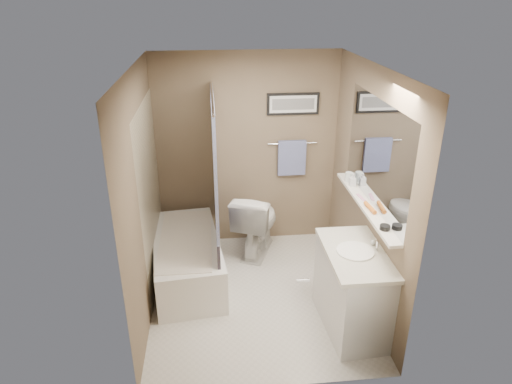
{
  "coord_description": "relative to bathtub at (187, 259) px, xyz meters",
  "views": [
    {
      "loc": [
        -0.43,
        -4.01,
        3.02
      ],
      "look_at": [
        0.0,
        0.15,
        1.15
      ],
      "focal_mm": 32.0,
      "sensor_mm": 36.0,
      "label": 1
    }
  ],
  "objects": [
    {
      "name": "curtain_rod",
      "position": [
        0.35,
        0.1,
        1.8
      ],
      "size": [
        0.02,
        1.55,
        0.02
      ],
      "primitive_type": "cylinder",
      "rotation": [
        1.57,
        0.0,
        0.0
      ],
      "color": "silver",
      "rests_on": "wall_left"
    },
    {
      "name": "art_mat",
      "position": [
        1.3,
        0.82,
        1.53
      ],
      "size": [
        0.56,
        0.0,
        0.2
      ],
      "primitive_type": "cube",
      "color": "white",
      "rests_on": "art_frame"
    },
    {
      "name": "ground",
      "position": [
        0.75,
        -0.4,
        -0.25
      ],
      "size": [
        2.5,
        2.5,
        0.0
      ],
      "primitive_type": "plane",
      "color": "silver",
      "rests_on": "ground"
    },
    {
      "name": "mirror",
      "position": [
        1.84,
        -0.55,
        1.37
      ],
      "size": [
        0.02,
        1.6,
        1.0
      ],
      "primitive_type": "cube",
      "color": "silver",
      "rests_on": "wall_right"
    },
    {
      "name": "toilet",
      "position": [
        0.83,
        0.5,
        0.16
      ],
      "size": [
        0.72,
        0.91,
        0.82
      ],
      "primitive_type": "imported",
      "rotation": [
        0.0,
        0.0,
        2.77
      ],
      "color": "white",
      "rests_on": "ground"
    },
    {
      "name": "vanity",
      "position": [
        1.6,
        -0.98,
        0.15
      ],
      "size": [
        0.56,
        0.93,
        0.8
      ],
      "primitive_type": "cube",
      "rotation": [
        0.0,
        0.0,
        0.06
      ],
      "color": "silver",
      "rests_on": "ground"
    },
    {
      "name": "soap_bottle",
      "position": [
        1.79,
        -0.11,
        0.93
      ],
      "size": [
        0.06,
        0.06,
        0.14
      ],
      "primitive_type": "imported",
      "rotation": [
        0.0,
        0.0,
        0.02
      ],
      "color": "#999999",
      "rests_on": "shelf"
    },
    {
      "name": "shelf",
      "position": [
        1.79,
        -0.55,
        0.85
      ],
      "size": [
        0.12,
        1.6,
        0.03
      ],
      "primitive_type": "cube",
      "color": "silver",
      "rests_on": "wall_right"
    },
    {
      "name": "pink_comb",
      "position": [
        1.79,
        -0.42,
        0.87
      ],
      "size": [
        0.05,
        0.16,
        0.01
      ],
      "primitive_type": "cube",
      "rotation": [
        0.0,
        0.0,
        0.13
      ],
      "color": "pink",
      "rests_on": "shelf"
    },
    {
      "name": "wall_right",
      "position": [
        1.83,
        -0.4,
        0.95
      ],
      "size": [
        0.04,
        2.5,
        2.4
      ],
      "primitive_type": "cube",
      "color": "brown",
      "rests_on": "ground"
    },
    {
      "name": "glass_jar",
      "position": [
        1.79,
        0.01,
        0.92
      ],
      "size": [
        0.08,
        0.08,
        0.1
      ],
      "primitive_type": "cylinder",
      "color": "silver",
      "rests_on": "shelf"
    },
    {
      "name": "curtain_upper",
      "position": [
        0.35,
        0.1,
        1.15
      ],
      "size": [
        0.03,
        1.45,
        1.28
      ],
      "primitive_type": "cube",
      "color": "silver",
      "rests_on": "curtain_rod"
    },
    {
      "name": "wall_back",
      "position": [
        0.75,
        0.83,
        0.95
      ],
      "size": [
        2.2,
        0.04,
        2.4
      ],
      "primitive_type": "cube",
      "color": "brown",
      "rests_on": "ground"
    },
    {
      "name": "towel",
      "position": [
        1.3,
        0.79,
        0.87
      ],
      "size": [
        0.34,
        0.05,
        0.44
      ],
      "primitive_type": "cube",
      "color": "#929FD5",
      "rests_on": "towel_bar"
    },
    {
      "name": "towel_bar",
      "position": [
        1.3,
        0.81,
        1.05
      ],
      "size": [
        0.6,
        0.02,
        0.02
      ],
      "primitive_type": "cylinder",
      "rotation": [
        0.0,
        1.57,
        0.0
      ],
      "color": "silver",
      "rests_on": "wall_back"
    },
    {
      "name": "art_image",
      "position": [
        1.3,
        0.81,
        1.53
      ],
      "size": [
        0.5,
        0.0,
        0.13
      ],
      "primitive_type": "cube",
      "color": "#595959",
      "rests_on": "art_mat"
    },
    {
      "name": "wall_left",
      "position": [
        -0.33,
        -0.4,
        0.95
      ],
      "size": [
        0.04,
        2.5,
        2.4
      ],
      "primitive_type": "cube",
      "color": "brown",
      "rests_on": "ground"
    },
    {
      "name": "curtain_lower",
      "position": [
        0.35,
        0.1,
        0.33
      ],
      "size": [
        0.03,
        1.45,
        0.36
      ],
      "primitive_type": "cube",
      "color": "#2A2646",
      "rests_on": "curtain_rod"
    },
    {
      "name": "tub_rim",
      "position": [
        -0.0,
        0.0,
        0.25
      ],
      "size": [
        0.56,
        1.36,
        0.02
      ],
      "primitive_type": "cube",
      "color": "white",
      "rests_on": "bathtub"
    },
    {
      "name": "art_frame",
      "position": [
        1.3,
        0.83,
        1.53
      ],
      "size": [
        0.62,
        0.02,
        0.26
      ],
      "primitive_type": "cube",
      "color": "black",
      "rests_on": "wall_back"
    },
    {
      "name": "tile_surround",
      "position": [
        -0.34,
        0.1,
        0.75
      ],
      "size": [
        0.02,
        1.55,
        2.0
      ],
      "primitive_type": "cube",
      "color": "#B8AB8B",
      "rests_on": "wall_left"
    },
    {
      "name": "hair_brush_front",
      "position": [
        1.79,
        -0.69,
        0.89
      ],
      "size": [
        0.06,
        0.22,
        0.04
      ],
      "primitive_type": "cylinder",
      "rotation": [
        1.57,
        0.0,
        0.09
      ],
      "color": "#C9651C",
      "rests_on": "shelf"
    },
    {
      "name": "faucet_knob",
      "position": [
        1.78,
        -0.88,
        0.62
      ],
      "size": [
        0.05,
        0.05,
        0.05
      ],
      "primitive_type": "sphere",
      "color": "silver",
      "rests_on": "countertop"
    },
    {
      "name": "candle_bowl_near",
      "position": [
        1.79,
        -1.08,
        0.89
      ],
      "size": [
        0.09,
        0.09,
        0.04
      ],
      "primitive_type": "cylinder",
      "color": "black",
      "rests_on": "shelf"
    },
    {
      "name": "sink_basin",
      "position": [
        1.58,
        -0.98,
        0.6
      ],
      "size": [
        0.34,
        0.34,
        0.01
      ],
      "primitive_type": "cylinder",
      "color": "white",
      "rests_on": "countertop"
    },
    {
      "name": "door",
      "position": [
        1.3,
        -1.64,
        0.75
      ],
      "size": [
        0.8,
        0.02,
        2.0
      ],
      "primitive_type": "cube",
      "color": "silver",
      "rests_on": "wall_front"
    },
    {
      "name": "door_handle",
      "position": [
        0.97,
        -1.59,
        0.75
      ],
      "size": [
        0.1,
        0.02,
        0.02
      ],
      "primitive_type": "cylinder",
      "rotation": [
        0.0,
        1.57,
        0.0
      ],
      "color": "silver",
      "rests_on": "door"
    },
    {
      "name": "ceiling",
      "position": [
        0.75,
        -0.4,
        2.13
      ],
      "size": [
        2.2,
        2.5,
        0.04
      ],
      "primitive_type": "cube",
      "color": "silver",
      "rests_on": "wall_back"
    },
    {
      "name": "bathtub",
      "position": [
        0.0,
        0.0,
        0.0
      ],
      "size": [
        0.86,
        1.57,
        0.5
      ],
      "primitive_type": "cube",
      "rotation": [
        0.0,
        0.0,
        0.11
      ],
      "color": "white",
      "rests_on": "ground"
    },
    {
      "name": "countertop",
      "position": [
        1.59,
        -0.98,
        0.57
      ],
      "size": [
        0.54,
        0.96,
        0.04
      ],
      "primitive_type": "cube",
      "color": "beige",
      "rests_on": "vanity"
    },
    {
      "name": "faucet_spout",
      "position": [
        1.78,
        -0.98,
        0.64
      ],
      "size": [
        0.02,
        0.02,
        0.1
      ],
      "primitive_type": "cylinder",
      "color": "silver",
      "rests_on": "countertop"
    },
    {
      "name": "wall_front",
      "position": [
        0.75,
        -1.63,
        0.95
      ],
      "size": [
        2.2,
        0.04,
        2.4
      ],
      "primitive_type": "cube",
      "color": "brown",
      "rests_on": "ground"
    }
  ]
}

